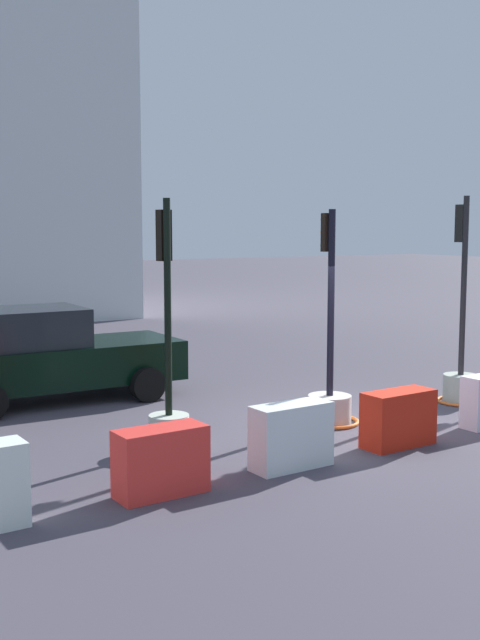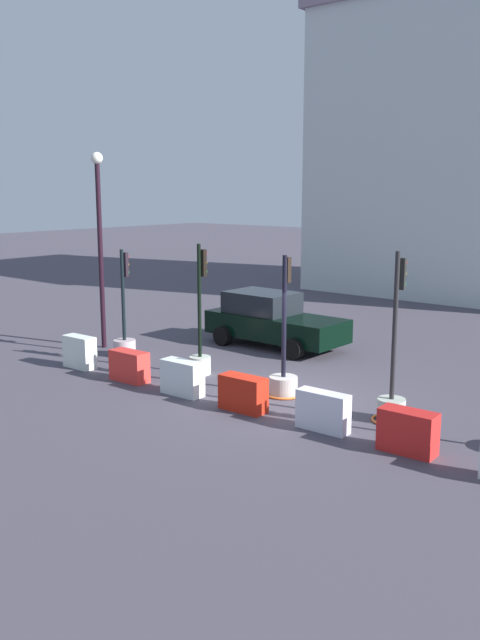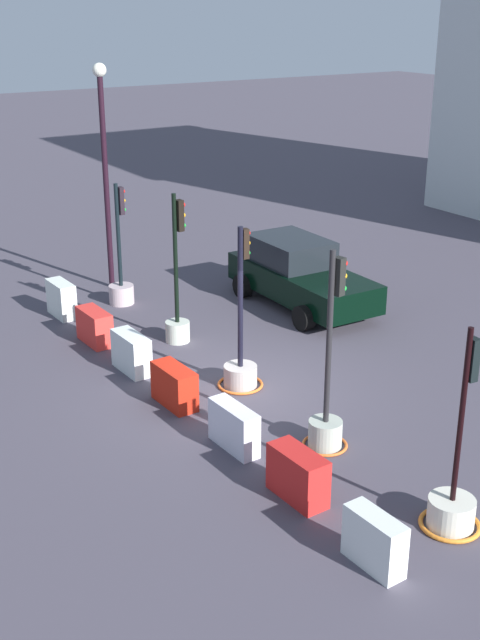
% 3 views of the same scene
% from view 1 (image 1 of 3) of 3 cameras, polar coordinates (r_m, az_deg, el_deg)
% --- Properties ---
extents(ground_plane, '(120.00, 120.00, 0.00)m').
position_cam_1_polar(ground_plane, '(12.38, 7.67, -7.72)').
color(ground_plane, '#47424E').
extents(traffic_light_1, '(0.57, 0.57, 3.50)m').
position_cam_1_polar(traffic_light_1, '(10.93, -5.30, -5.41)').
color(traffic_light_1, beige).
rests_on(traffic_light_1, ground_plane).
extents(traffic_light_2, '(0.95, 0.95, 3.38)m').
position_cam_1_polar(traffic_light_2, '(12.42, 6.61, -5.30)').
color(traffic_light_2, '#BAB0AB').
rests_on(traffic_light_2, ground_plane).
extents(traffic_light_3, '(0.82, 0.82, 3.65)m').
position_cam_1_polar(traffic_light_3, '(14.30, 15.93, -3.19)').
color(traffic_light_3, '#AAB3A4').
rests_on(traffic_light_3, ground_plane).
extents(construction_barrier_1, '(1.09, 0.49, 0.80)m').
position_cam_1_polar(construction_barrier_1, '(9.17, -5.84, -10.31)').
color(construction_barrier_1, red).
rests_on(construction_barrier_1, ground_plane).
extents(construction_barrier_2, '(1.10, 0.47, 0.84)m').
position_cam_1_polar(construction_barrier_2, '(10.12, 3.79, -8.51)').
color(construction_barrier_2, silver).
rests_on(construction_barrier_2, ground_plane).
extents(construction_barrier_3, '(1.11, 0.50, 0.79)m').
position_cam_1_polar(construction_barrier_3, '(11.31, 11.58, -7.12)').
color(construction_barrier_3, red).
rests_on(construction_barrier_3, ground_plane).
extents(car_black_sedan, '(4.54, 2.24, 1.69)m').
position_cam_1_polar(car_black_sedan, '(14.25, -14.14, -2.54)').
color(car_black_sedan, black).
rests_on(car_black_sedan, ground_plane).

